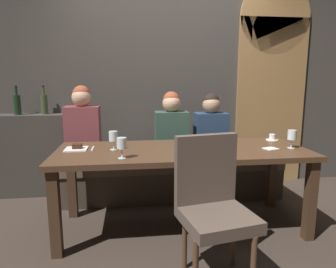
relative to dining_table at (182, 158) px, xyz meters
name	(u,v)px	position (x,y,z in m)	size (l,w,h in m)	color
ground	(182,227)	(0.00, 0.00, -0.65)	(9.00, 9.00, 0.00)	#382D26
back_wall_tiled	(166,67)	(0.00, 1.22, 0.85)	(6.00, 0.12, 3.00)	#423D38
arched_door	(272,78)	(1.35, 1.15, 0.71)	(0.90, 0.05, 2.55)	olive
back_counter	(37,155)	(-1.55, 1.04, -0.18)	(1.10, 0.28, 0.95)	#38342F
dining_table	(182,158)	(0.00, 0.00, 0.00)	(2.20, 0.84, 0.74)	#412B1C
banquette_bench	(171,179)	(0.00, 0.70, -0.42)	(2.50, 0.44, 0.45)	#40352A
chair_near_side	(212,200)	(0.08, -0.72, -0.09)	(0.51, 0.51, 0.98)	#4C3321
diner_redhead	(83,127)	(-0.96, 0.72, 0.19)	(0.36, 0.24, 0.83)	brown
diner_bearded	(172,128)	(0.00, 0.70, 0.16)	(0.36, 0.24, 0.77)	#2D473D
diner_far_end	(211,128)	(0.45, 0.72, 0.15)	(0.36, 0.24, 0.74)	navy
wine_bottle_dark_red	(17,104)	(-1.71, 1.02, 0.42)	(0.08, 0.08, 0.33)	black
wine_bottle_pale_label	(44,104)	(-1.43, 1.06, 0.42)	(0.08, 0.08, 0.33)	#384728
wine_glass_far_right	(122,144)	(-0.52, -0.26, 0.20)	(0.08, 0.08, 0.16)	silver
wine_glass_end_left	(113,137)	(-0.60, 0.05, 0.20)	(0.08, 0.08, 0.16)	silver
wine_glass_center_front	(292,136)	(0.97, -0.09, 0.20)	(0.08, 0.08, 0.16)	silver
espresso_cup	(272,138)	(0.96, 0.26, 0.11)	(0.12, 0.12, 0.06)	white
dessert_plate	(77,148)	(-0.92, 0.09, 0.10)	(0.19, 0.19, 0.05)	white
fork_on_table	(93,149)	(-0.79, 0.10, 0.09)	(0.02, 0.17, 0.01)	silver
folded_napkin	(271,149)	(0.77, -0.11, 0.09)	(0.11, 0.10, 0.01)	silver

